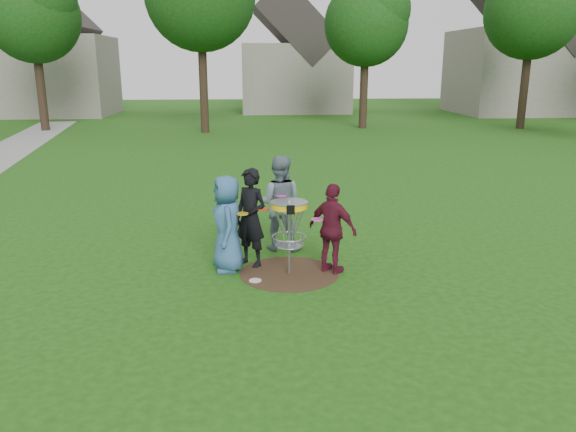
{
  "coord_description": "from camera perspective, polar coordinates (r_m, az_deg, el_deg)",
  "views": [
    {
      "loc": [
        -0.71,
        -9.51,
        3.7
      ],
      "look_at": [
        0.0,
        0.3,
        1.0
      ],
      "focal_mm": 35.0,
      "sensor_mm": 36.0,
      "label": 1
    }
  ],
  "objects": [
    {
      "name": "player_black",
      "position": [
        10.4,
        -3.81,
        -0.18
      ],
      "size": [
        0.8,
        0.77,
        1.85
      ],
      "primitive_type": "imported",
      "rotation": [
        0.0,
        0.0,
        -0.7
      ],
      "color": "black",
      "rests_on": "ground"
    },
    {
      "name": "tree_row",
      "position": [
        30.31,
        -2.07,
        20.09
      ],
      "size": [
        51.2,
        17.42,
        9.9
      ],
      "color": "#38281C",
      "rests_on": "ground"
    },
    {
      "name": "house_row",
      "position": [
        42.93,
        3.33,
        15.92
      ],
      "size": [
        44.5,
        10.65,
        11.62
      ],
      "color": "gray",
      "rests_on": "ground"
    },
    {
      "name": "disc_on_grass",
      "position": [
        9.9,
        -3.34,
        -6.58
      ],
      "size": [
        0.22,
        0.22,
        0.02
      ],
      "primitive_type": "cylinder",
      "color": "white",
      "rests_on": "ground"
    },
    {
      "name": "player_maroon",
      "position": [
        10.05,
        4.56,
        -1.33
      ],
      "size": [
        0.99,
        0.94,
        1.65
      ],
      "primitive_type": "imported",
      "rotation": [
        0.0,
        0.0,
        2.43
      ],
      "color": "#571325",
      "rests_on": "ground"
    },
    {
      "name": "ground",
      "position": [
        10.23,
        0.12,
        -5.85
      ],
      "size": [
        100.0,
        100.0,
        0.0
      ],
      "primitive_type": "plane",
      "color": "#19470F",
      "rests_on": "ground"
    },
    {
      "name": "dirt_patch",
      "position": [
        10.23,
        0.12,
        -5.83
      ],
      "size": [
        1.8,
        1.8,
        0.01
      ],
      "primitive_type": "cylinder",
      "color": "#47331E",
      "rests_on": "ground"
    },
    {
      "name": "disc_golf_basket",
      "position": [
        9.91,
        0.13,
        -0.35
      ],
      "size": [
        0.66,
        0.67,
        1.38
      ],
      "color": "#9EA0A5",
      "rests_on": "ground"
    },
    {
      "name": "player_grey",
      "position": [
        11.29,
        -0.9,
        1.33
      ],
      "size": [
        1.07,
        0.91,
        1.93
      ],
      "primitive_type": "imported",
      "rotation": [
        0.0,
        0.0,
        2.93
      ],
      "color": "slate",
      "rests_on": "ground"
    },
    {
      "name": "player_blue",
      "position": [
        10.19,
        -6.18,
        -0.79
      ],
      "size": [
        0.68,
        0.93,
        1.77
      ],
      "primitive_type": "imported",
      "rotation": [
        0.0,
        0.0,
        -1.43
      ],
      "color": "#315C88",
      "rests_on": "ground"
    },
    {
      "name": "held_discs",
      "position": [
        10.28,
        -1.25,
        0.72
      ],
      "size": [
        1.55,
        1.36,
        0.19
      ],
      "color": "gold",
      "rests_on": "ground"
    }
  ]
}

